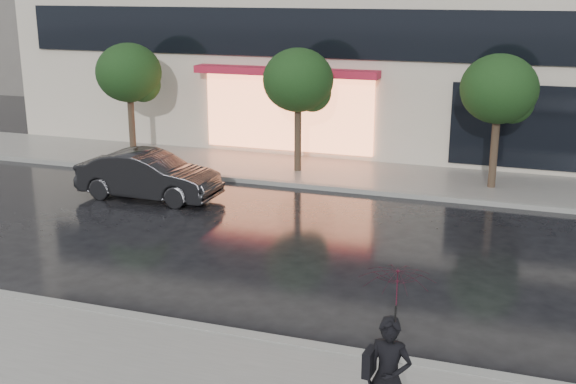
% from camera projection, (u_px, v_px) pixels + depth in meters
% --- Properties ---
extents(ground, '(120.00, 120.00, 0.00)m').
position_uv_depth(ground, '(279.00, 318.00, 13.09)').
color(ground, black).
rests_on(ground, ground).
extents(sidewalk_far, '(60.00, 3.50, 0.12)m').
position_uv_depth(sidewalk_far, '(392.00, 178.00, 22.37)').
color(sidewalk_far, slate).
rests_on(sidewalk_far, ground).
extents(curb_near, '(60.00, 0.25, 0.14)m').
position_uv_depth(curb_near, '(259.00, 339.00, 12.16)').
color(curb_near, gray).
rests_on(curb_near, ground).
extents(curb_far, '(60.00, 0.25, 0.14)m').
position_uv_depth(curb_far, '(380.00, 192.00, 20.78)').
color(curb_far, gray).
rests_on(curb_far, ground).
extents(tree_far_west, '(2.20, 2.20, 3.99)m').
position_uv_depth(tree_far_west, '(131.00, 75.00, 24.22)').
color(tree_far_west, '#33261C').
rests_on(tree_far_west, ground).
extents(tree_mid_west, '(2.20, 2.20, 3.99)m').
position_uv_depth(tree_mid_west, '(300.00, 83.00, 22.31)').
color(tree_mid_west, '#33261C').
rests_on(tree_mid_west, ground).
extents(tree_mid_east, '(2.20, 2.20, 3.99)m').
position_uv_depth(tree_mid_east, '(501.00, 92.00, 20.41)').
color(tree_mid_east, '#33261C').
rests_on(tree_mid_east, ground).
extents(parked_car, '(4.08, 1.46, 1.34)m').
position_uv_depth(parked_car, '(149.00, 175.00, 20.28)').
color(parked_car, black).
rests_on(parked_car, ground).
extents(pedestrian_with_umbrella, '(1.02, 1.04, 2.36)m').
position_uv_depth(pedestrian_with_umbrella, '(393.00, 327.00, 9.06)').
color(pedestrian_with_umbrella, black).
rests_on(pedestrian_with_umbrella, sidewalk_near).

